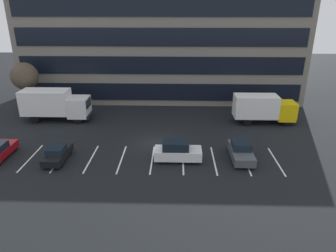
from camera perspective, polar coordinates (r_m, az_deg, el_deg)
name	(u,v)px	position (r m, az deg, el deg)	size (l,w,h in m)	color
ground_plane	(155,143)	(31.67, -2.42, -3.08)	(120.00, 120.00, 0.00)	black
office_building	(162,47)	(47.06, -1.04, 14.32)	(38.88, 11.84, 14.40)	slate
lot_markings	(152,159)	(28.42, -2.92, -6.15)	(22.54, 5.40, 0.01)	silver
box_truck_yellow	(263,108)	(37.90, 17.09, 3.25)	(7.20, 2.38, 3.34)	yellow
box_truck_white	(54,103)	(39.43, -20.12, 3.90)	(8.02, 2.65, 3.72)	white
suv_white	(177,151)	(27.85, 1.72, -4.63)	(4.21, 1.79, 1.90)	white
sedan_charcoal	(241,151)	(28.99, 13.24, -4.52)	(1.83, 4.38, 1.57)	#474C51
sedan_black	(57,154)	(29.65, -19.64, -4.82)	(1.64, 3.91, 1.40)	black
bare_tree	(25,76)	(43.45, -24.84, 8.28)	(3.39, 3.39, 6.36)	#473323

